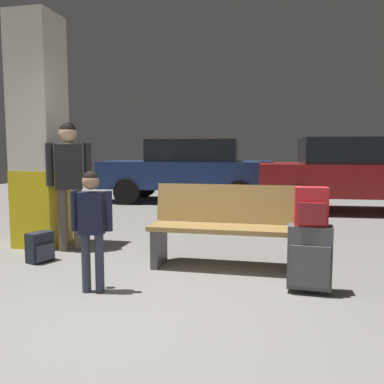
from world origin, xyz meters
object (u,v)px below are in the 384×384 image
Objects in this scene: bench at (225,227)px; parked_car_near at (359,173)px; structural_pillar at (39,133)px; child at (92,218)px; backpack_bright at (311,207)px; parked_car_far at (189,169)px; suitcase at (309,257)px; adult at (69,173)px; backpack_dark_floor at (40,247)px.

parked_car_near reaches higher than bench.
child is (1.47, -1.53, -0.81)m from structural_pillar.
backpack_bright is 0.08× the size of parked_car_far.
child is (-1.88, -0.40, 0.35)m from suitcase.
parked_car_near is (2.13, 4.51, 0.36)m from bench.
backpack_bright is at bearing -36.38° from suitcase.
parked_car_far is at bearing 112.23° from backpack_bright.
parked_car_far is (-2.47, 6.04, 0.03)m from backpack_bright.
backpack_bright is at bearing -18.26° from adult.
adult reaches higher than parked_car_far.
parked_car_far is (-2.47, 6.04, 0.48)m from suitcase.
suitcase is at bearing 143.62° from backpack_bright.
structural_pillar is 3.73m from suitcase.
adult is (0.52, -0.19, -0.49)m from structural_pillar.
child is at bearing -37.21° from backpack_dark_floor.
adult is (-2.84, 0.94, 0.67)m from suitcase.
adult is 0.38× the size of parked_car_far.
adult is 5.89m from parked_car_near.
backpack_dark_floor is 0.08× the size of parked_car_far.
parked_car_near is (3.18, 5.54, 0.14)m from child.
adult is at bearing -134.53° from parked_car_near.
parked_car_near is (4.20, 4.76, 0.64)m from backpack_dark_floor.
parked_car_near is at bearing -13.57° from parked_car_far.
child is at bearing -54.53° from adult.
parked_car_far is 3.87m from parked_car_near.
backpack_bright is at bearing -36.59° from bench.
child is 1.67m from adult.
adult is (-0.95, 1.34, 0.32)m from child.
backpack_bright is (3.36, -1.13, -0.71)m from structural_pillar.
parked_car_near is at bearing 48.53° from backpack_dark_floor.
bench is at bearing 6.73° from backpack_dark_floor.
structural_pillar is at bearing 161.45° from backpack_bright.
adult is at bearing -94.13° from parked_car_far.
backpack_bright is (0.00, -0.00, 0.45)m from suitcase.
parked_car_far is (-0.58, 6.45, 0.14)m from child.
parked_car_near is at bearing 75.88° from backpack_bright.
backpack_dark_floor is 6.38m from parked_car_near.
bench is 1.10m from backpack_bright.
child is 6.47m from parked_car_far.
child reaches higher than backpack_dark_floor.
bench is at bearing 143.41° from backpack_bright.
suitcase is 0.56× the size of child.
structural_pillar is 5.04m from parked_car_far.
structural_pillar is 1.58m from backpack_dark_floor.
structural_pillar is 6.18m from parked_car_near.
parked_car_far is (-1.63, 5.42, 0.36)m from bench.
backpack_dark_floor is 5.72m from parked_car_far.
structural_pillar is 3.61m from backpack_bright.
adult reaches higher than bench.
bench is 4.72× the size of backpack_dark_floor.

